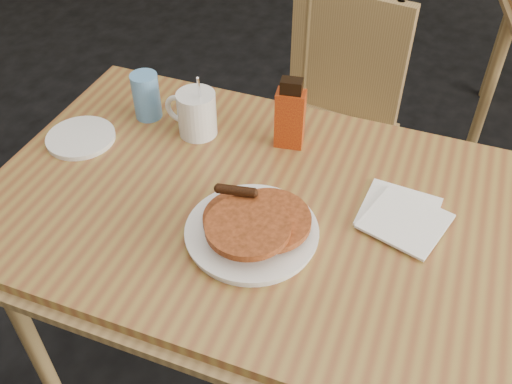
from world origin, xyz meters
TOP-DOWN VIEW (x-y plane):
  - main_table at (-0.04, 0.07)m, footprint 1.20×0.85m
  - chair_main_far at (-0.07, 0.82)m, footprint 0.42×0.42m
  - pancake_plate at (0.02, -0.03)m, footprint 0.27×0.27m
  - coffee_mug at (-0.25, 0.23)m, footprint 0.13×0.09m
  - syrup_bottle at (-0.03, 0.28)m, footprint 0.07×0.06m
  - napkin_stack at (0.28, 0.14)m, footprint 0.19×0.20m
  - blue_tumbler at (-0.39, 0.24)m, footprint 0.08×0.08m
  - side_saucer at (-0.49, 0.09)m, footprint 0.17×0.17m

SIDE VIEW (x-z plane):
  - chair_main_far at x=-0.07m, z-range 0.08..0.94m
  - main_table at x=-0.04m, z-range 0.33..1.08m
  - napkin_stack at x=0.28m, z-range 0.75..0.76m
  - side_saucer at x=-0.49m, z-range 0.75..0.76m
  - pancake_plate at x=0.02m, z-range 0.73..0.82m
  - coffee_mug at x=-0.25m, z-range 0.72..0.89m
  - blue_tumbler at x=-0.39m, z-range 0.75..0.87m
  - syrup_bottle at x=-0.03m, z-range 0.74..0.92m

